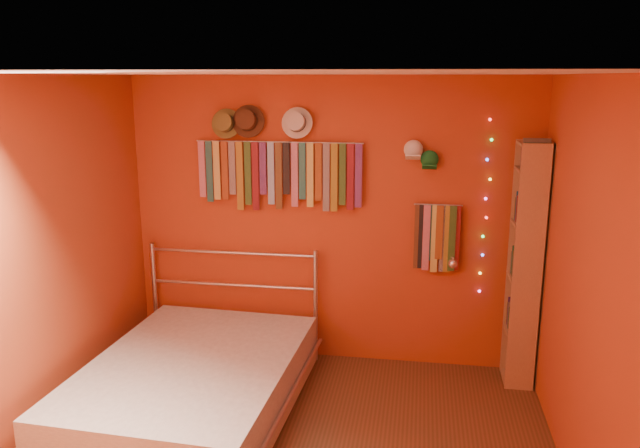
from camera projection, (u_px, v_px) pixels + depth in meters
The scene contains 15 objects.
back_wall at pixel (330, 222), 5.41m from camera, with size 3.50×0.02×2.50m, color maroon.
right_wall at pixel (596, 305), 3.45m from camera, with size 0.02×3.50×2.50m, color maroon.
left_wall at pixel (21, 273), 4.00m from camera, with size 0.02×3.50×2.50m, color maroon.
ceiling at pixel (285, 73), 3.44m from camera, with size 3.50×3.50×0.02m, color white.
tie_rack at pixel (279, 172), 5.31m from camera, with size 1.45×0.03×0.60m.
small_tie_rack at pixel (437, 236), 5.22m from camera, with size 0.40×0.03×0.59m.
fedora_olive at pixel (225, 123), 5.27m from camera, with size 0.26×0.14×0.25m.
fedora_brown at pixel (247, 121), 5.23m from camera, with size 0.28×0.15×0.27m.
fedora_white at pixel (296, 122), 5.17m from camera, with size 0.26×0.14×0.26m.
cap_white at pixel (413, 150), 5.10m from camera, with size 0.17×0.21×0.17m.
cap_green at pixel (430, 160), 5.10m from camera, with size 0.16×0.21×0.16m.
fairy_lights at pixel (485, 208), 5.13m from camera, with size 0.06×0.02×1.47m.
reading_lamp at pixel (453, 262), 5.07m from camera, with size 0.07×0.32×0.09m.
bookshelf at pixel (530, 264), 4.99m from camera, with size 0.25×0.34×2.00m.
bed at pixel (193, 385), 4.66m from camera, with size 1.64×2.14×1.02m.
Camera 1 is at (0.76, -3.46, 2.48)m, focal length 35.00 mm.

